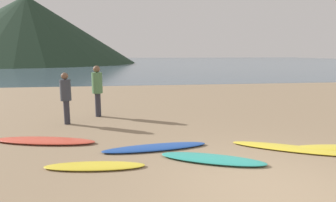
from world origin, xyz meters
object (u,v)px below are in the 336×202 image
Objects in this scene: surfboard_3 at (212,159)px; surfboard_1 at (95,166)px; surfboard_4 at (292,148)px; surfboard_2 at (155,147)px; person_1 at (66,94)px; surfboard_0 at (45,141)px; person_0 at (97,87)px.

surfboard_1 is at bearing -155.93° from surfboard_3.
surfboard_1 is 0.73× the size of surfboard_4.
surfboard_2 is 1.53× the size of person_1.
person_1 is at bearing 178.64° from surfboard_4.
surfboard_0 reaches higher than surfboard_1.
surfboard_3 is 5.30m from person_0.
surfboard_0 is at bearing 133.62° from surfboard_1.
person_0 is (-4.62, 4.09, 0.98)m from surfboard_4.
surfboard_1 is at bearing -145.99° from surfboard_4.
person_1 reaches higher than surfboard_0.
surfboard_2 is at bearing 41.27° from surfboard_1.
surfboard_3 is at bearing -46.10° from surfboard_2.
person_1 reaches higher than surfboard_3.
surfboard_2 is 3.06m from surfboard_4.
surfboard_4 is 6.35m from person_1.
surfboard_1 is 0.90× the size of surfboard_3.
surfboard_1 is 0.79× the size of surfboard_2.
surfboard_0 is at bearing 88.79° from person_1.
surfboard_0 is 0.96× the size of surfboard_4.
person_0 is at bearing 107.29° from surfboard_2.
surfboard_2 is (2.60, -0.85, -0.01)m from surfboard_0.
surfboard_2 is at bearing -160.55° from surfboard_4.
surfboard_4 is at bearing 154.44° from person_1.
surfboard_4 is 1.52× the size of person_0.
surfboard_1 is at bearing 112.94° from person_1.
surfboard_3 is at bearing 5.85° from surfboard_1.
surfboard_2 reaches higher than surfboard_4.
surfboard_3 reaches higher than surfboard_1.
person_1 is (0.18, 1.80, 0.87)m from surfboard_0.
surfboard_3 is at bearing -12.04° from surfboard_0.
person_0 reaches higher than surfboard_4.
person_0 is 1.10× the size of person_1.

